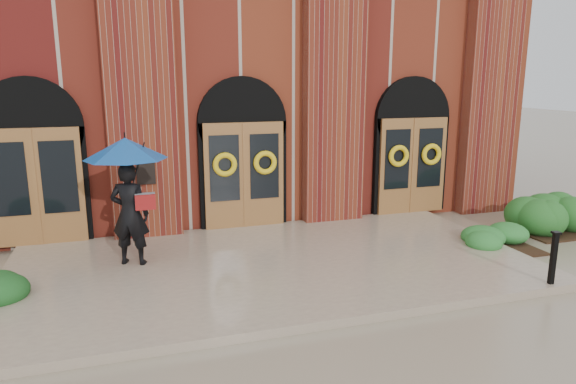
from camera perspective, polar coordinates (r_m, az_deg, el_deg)
name	(u,v)px	position (r m, az deg, el deg)	size (l,w,h in m)	color
ground	(276,271)	(10.03, -1.30, -8.81)	(90.00, 90.00, 0.00)	gray
landing	(274,265)	(10.14, -1.54, -8.12)	(10.00, 5.30, 0.15)	tan
church_building	(204,82)	(17.95, -9.33, 11.93)	(16.20, 12.53, 7.00)	maroon
man_with_umbrella	(128,177)	(10.01, -17.40, 1.62)	(1.97, 1.97, 2.44)	black
metal_post	(554,257)	(10.01, 27.41, -6.40)	(0.14, 0.14, 0.94)	black
hedge_front_right	(505,240)	(12.13, 22.96, -4.92)	(1.23, 1.06, 0.44)	#246627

